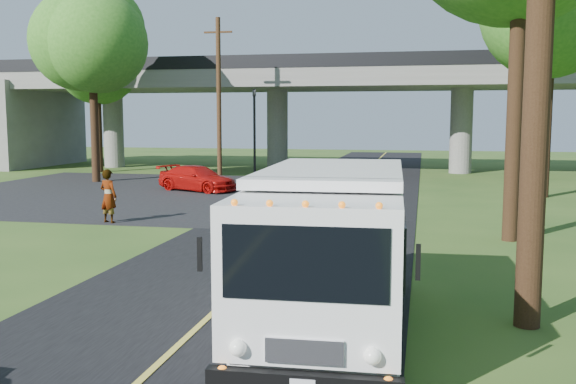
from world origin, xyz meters
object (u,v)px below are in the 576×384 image
(tree_left_lot, at_px, (93,36))
(tree_left_far, at_px, (98,56))
(traffic_signal, at_px, (254,123))
(utility_pole, at_px, (219,99))
(step_van, at_px, (330,244))
(tree_right_far, at_px, (558,7))
(pedestrian, at_px, (108,196))
(red_sedan, at_px, (198,178))

(tree_left_lot, xyz_separation_m, tree_left_far, (-3.00, 6.00, -0.45))
(traffic_signal, height_order, utility_pole, utility_pole)
(step_van, bearing_deg, tree_left_far, 121.96)
(tree_right_far, xyz_separation_m, step_van, (-7.01, -19.71, -6.83))
(tree_left_far, bearing_deg, pedestrian, -61.25)
(step_van, bearing_deg, red_sedan, 113.50)
(step_van, relative_size, pedestrian, 3.56)
(tree_right_far, xyz_separation_m, pedestrian, (-15.90, -10.41, -7.38))
(red_sedan, bearing_deg, utility_pole, 27.42)
(utility_pole, height_order, tree_left_lot, tree_left_lot)
(tree_left_lot, bearing_deg, pedestrian, -60.23)
(tree_left_lot, xyz_separation_m, red_sedan, (6.77, -2.77, -7.29))
(utility_pole, bearing_deg, tree_left_far, 157.57)
(tree_left_far, relative_size, red_sedan, 2.35)
(utility_pole, bearing_deg, traffic_signal, 53.13)
(tree_right_far, distance_m, tree_left_far, 27.22)
(traffic_signal, distance_m, pedestrian, 16.74)
(traffic_signal, relative_size, utility_pole, 0.58)
(tree_left_lot, relative_size, step_van, 1.60)
(traffic_signal, distance_m, tree_left_lot, 10.01)
(pedestrian, bearing_deg, utility_pole, -69.92)
(tree_left_far, bearing_deg, tree_right_far, -17.10)
(traffic_signal, relative_size, pedestrian, 2.83)
(tree_right_far, bearing_deg, red_sedan, -177.30)
(traffic_signal, relative_size, tree_left_lot, 0.50)
(traffic_signal, bearing_deg, utility_pole, -126.87)
(pedestrian, bearing_deg, tree_left_far, -44.33)
(tree_left_lot, bearing_deg, red_sedan, -22.24)
(tree_right_far, distance_m, pedestrian, 20.39)
(traffic_signal, height_order, tree_right_far, tree_right_far)
(tree_left_lot, relative_size, tree_left_far, 1.06)
(red_sedan, height_order, pedestrian, pedestrian)
(tree_left_lot, distance_m, red_sedan, 10.33)
(traffic_signal, height_order, tree_left_far, tree_left_far)
(tree_right_far, bearing_deg, tree_left_far, 162.90)
(step_van, bearing_deg, traffic_signal, 105.11)
(utility_pole, xyz_separation_m, tree_left_far, (-9.29, 3.84, 2.86))
(step_van, relative_size, red_sedan, 1.56)
(utility_pole, distance_m, red_sedan, 6.36)
(tree_left_far, xyz_separation_m, step_van, (18.99, -27.71, -5.98))
(utility_pole, height_order, step_van, utility_pole)
(tree_right_far, relative_size, step_van, 1.68)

